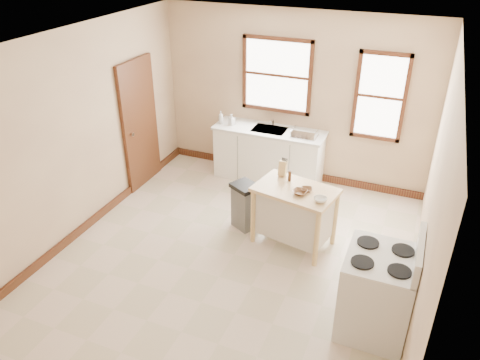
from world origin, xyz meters
The scene contains 23 objects.
floor centered at (0.00, 0.00, 0.00)m, with size 5.00×5.00×0.00m, color beige.
ceiling centered at (0.00, 0.00, 2.80)m, with size 5.00×5.00×0.00m, color white.
wall_back centered at (0.00, 2.50, 1.40)m, with size 4.50×0.04×2.80m, color #D5B78C.
wall_left centered at (-2.25, 0.00, 1.40)m, with size 0.04×5.00×2.80m, color #D5B78C.
wall_right centered at (2.25, 0.00, 1.40)m, with size 0.04×5.00×2.80m, color #D5B78C.
window_main centered at (-0.30, 2.48, 1.75)m, with size 1.17×0.06×1.22m, color #3C1510, non-canonical shape.
window_side centered at (1.35, 2.48, 1.60)m, with size 0.77×0.06×1.37m, color #3C1510, non-canonical shape.
door_left centered at (-2.21, 1.30, 1.05)m, with size 0.06×0.90×2.10m, color #3C1510.
baseboard_back centered at (0.00, 2.47, 0.06)m, with size 4.50×0.04×0.12m, color #3C1510.
baseboard_left centered at (-2.22, 0.00, 0.06)m, with size 0.04×5.00×0.12m, color #3C1510.
sink_counter centered at (-0.30, 2.20, 0.46)m, with size 1.86×0.62×0.92m, color white, non-canonical shape.
faucet centered at (-0.30, 2.38, 1.03)m, with size 0.03×0.03×0.22m, color silver.
soap_bottle_a centered at (-1.15, 2.14, 1.03)m, with size 0.08×0.08×0.22m, color #B2B2B2.
soap_bottle_b centered at (-0.95, 2.14, 1.01)m, with size 0.08×0.09×0.19m, color #B2B2B2.
dish_rack centered at (0.31, 2.14, 0.97)m, with size 0.40×0.30×0.10m, color silver, non-canonical shape.
kitchen_island centered at (0.64, 0.57, 0.43)m, with size 1.05×0.67×0.86m, color #FAD793, non-canonical shape.
knife_block centered at (0.36, 0.86, 0.96)m, with size 0.10×0.10×0.20m, color tan, non-canonical shape.
pepper_grinder centered at (0.50, 0.75, 0.93)m, with size 0.04×0.04×0.15m, color #3F2411.
bowl_a centered at (0.72, 0.47, 0.88)m, with size 0.19×0.19×0.05m, color brown.
bowl_b centered at (0.78, 0.58, 0.88)m, with size 0.15×0.15×0.04m, color brown.
bowl_c centered at (1.01, 0.38, 0.88)m, with size 0.17×0.17×0.05m, color silver.
trash_bin centered at (-0.12, 0.68, 0.35)m, with size 0.36×0.30×0.70m, color #5B5B59, non-canonical shape.
gas_stove centered at (1.89, -0.59, 0.61)m, with size 0.77×0.78×1.22m, color silver, non-canonical shape.
Camera 1 is at (1.99, -4.60, 3.90)m, focal length 35.00 mm.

